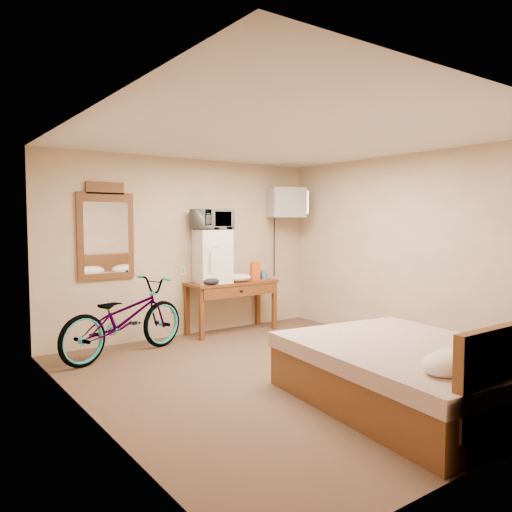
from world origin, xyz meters
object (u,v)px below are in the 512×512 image
mini_fridge (212,256)px  crt_television (286,203)px  bicycle (124,318)px  bed (416,373)px  microwave (212,219)px  desk (233,290)px  blue_cup (264,275)px  wall_mirror (106,232)px

mini_fridge → crt_television: size_ratio=1.12×
bicycle → bed: 3.40m
microwave → bed: (0.04, -3.40, -1.35)m
desk → crt_television: 1.62m
microwave → blue_cup: bearing=-13.6°
microwave → wall_mirror: (-1.44, 0.24, -0.17)m
mini_fridge → bed: mini_fridge is taller
desk → blue_cup: bearing=-2.4°
blue_cup → bicycle: (-2.30, -0.29, -0.35)m
mini_fridge → crt_television: bearing=-0.6°
mini_fridge → microwave: microwave is taller
mini_fridge → bed: (0.04, -3.40, -0.83)m
crt_television → mini_fridge: bearing=179.4°
bed → microwave: bearing=90.7°
mini_fridge → bed: size_ratio=0.32×
crt_television → bicycle: bearing=-173.2°
mini_fridge → bed: 3.50m
mini_fridge → microwave: size_ratio=1.42×
desk → bicycle: 1.80m
bicycle → bed: bearing=-171.0°
mini_fridge → bicycle: bearing=-166.6°
bed → crt_television: bearing=69.2°
crt_television → blue_cup: bearing=-174.6°
desk → bicycle: (-1.77, -0.31, -0.17)m
crt_television → wall_mirror: 2.81m
mini_fridge → wall_mirror: wall_mirror is taller
desk → crt_television: crt_television is taller
mini_fridge → desk: bearing=-5.9°
bicycle → microwave: bearing=-93.4°
mini_fridge → wall_mirror: bearing=170.6°
bed → mini_fridge: bearing=90.7°
bed → bicycle: bearing=115.8°
microwave → bed: size_ratio=0.22×
blue_cup → bed: 3.49m
blue_cup → bicycle: bearing=-172.9°
bicycle → bed: size_ratio=0.74×
blue_cup → wall_mirror: bearing=172.7°
bicycle → mini_fridge: bearing=-93.4°
mini_fridge → bicycle: (-1.44, -0.34, -0.66)m
crt_television → bed: crt_television is taller
mini_fridge → crt_television: 1.54m
desk → bed: bearing=-94.9°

